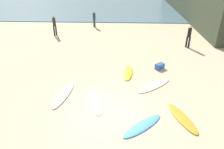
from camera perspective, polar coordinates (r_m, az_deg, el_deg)
ground_plane at (r=9.78m, az=-0.80°, el=-10.22°), size 120.00×120.00×0.00m
surfboard_0 at (r=10.51m, az=-4.53°, el=-7.07°), size 1.11×2.35×0.06m
surfboard_1 at (r=9.17m, az=8.12°, el=-13.34°), size 1.97×1.87×0.07m
surfboard_2 at (r=11.95m, az=11.17°, el=-2.87°), size 2.26×2.08×0.06m
surfboard_3 at (r=13.07m, az=4.26°, el=0.49°), size 0.74×2.04×0.09m
surfboard_4 at (r=9.92m, az=18.20°, el=-10.94°), size 1.21×2.21×0.09m
surfboard_5 at (r=11.16m, az=-12.81°, el=-5.37°), size 0.91×2.47×0.09m
beachgoer_near at (r=20.55m, az=-15.13°, el=12.84°), size 0.40×0.40×1.84m
beachgoer_mid at (r=22.76m, az=-4.78°, el=14.69°), size 0.38×0.38×1.62m
beachgoer_far at (r=17.88m, az=19.87°, el=9.84°), size 0.38×0.38×1.78m
beach_cooler at (r=13.88m, az=12.61°, el=2.17°), size 0.66×0.64×0.35m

